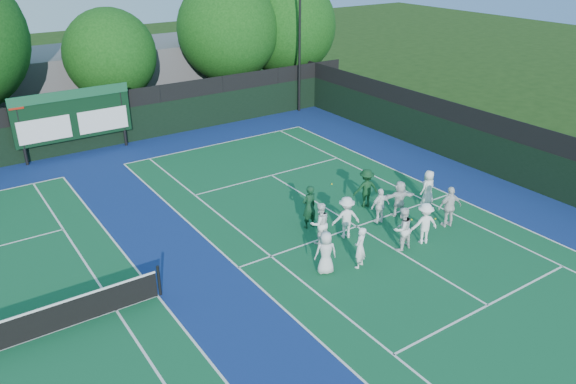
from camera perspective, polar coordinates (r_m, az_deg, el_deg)
ground at (r=22.22m, az=8.67°, el=-4.52°), size 120.00×120.00×0.00m
court_apron at (r=19.92m, az=-6.37°, el=-8.10°), size 34.00×32.00×0.01m
near_court at (r=22.86m, az=6.99°, el=-3.50°), size 11.05×23.85×0.01m
back_fence at (r=32.31m, az=-19.28°, el=6.42°), size 34.00×0.08×3.00m
divider_fence_right at (r=28.63m, az=20.98°, el=3.88°), size 0.08×32.00×3.00m
scoreboard at (r=31.47m, az=-21.05°, el=7.28°), size 6.00×0.21×3.55m
clubhouse at (r=40.65m, az=-17.19°, el=11.21°), size 18.00×6.00×4.00m
light_pole_right at (r=36.65m, az=1.21°, el=17.74°), size 1.20×0.30×10.12m
tree_c at (r=35.69m, az=-17.40°, el=12.99°), size 5.40×5.40×7.00m
tree_d at (r=38.58m, az=-5.96°, el=15.86°), size 6.68×6.68×8.41m
tree_e at (r=40.99m, az=-0.01°, el=16.31°), size 6.87×6.87×8.38m
tennis_ball_1 at (r=26.06m, az=7.24°, el=0.23°), size 0.07×0.07×0.07m
tennis_ball_2 at (r=23.73m, az=12.44°, el=-2.75°), size 0.07×0.07×0.07m
tennis_ball_4 at (r=26.52m, az=4.46°, el=0.81°), size 0.07×0.07×0.07m
tennis_ball_5 at (r=24.03m, az=14.74°, el=-2.65°), size 0.07×0.07×0.07m
player_front_0 at (r=19.43m, az=3.85°, el=-6.17°), size 0.91×0.76×1.58m
player_front_1 at (r=19.86m, az=7.33°, el=-5.63°), size 0.67×0.58×1.56m
player_front_2 at (r=21.19m, az=11.51°, el=-3.68°), size 0.84×0.66×1.70m
player_front_3 at (r=21.81m, az=13.70°, el=-3.11°), size 1.21×0.92×1.65m
player_front_4 at (r=23.27m, az=16.10°, el=-1.46°), size 1.09×0.69×1.73m
player_back_0 at (r=21.21m, az=3.25°, el=-3.20°), size 0.89×0.73×1.67m
player_back_1 at (r=21.68m, az=5.93°, el=-2.59°), size 1.25×0.97×1.70m
player_back_2 at (r=22.99m, az=9.35°, el=-1.40°), size 0.91×0.43×1.51m
player_back_3 at (r=23.72m, az=11.24°, el=-0.64°), size 1.51×0.98×1.56m
player_back_4 at (r=25.04m, az=14.05°, el=0.46°), size 0.80×0.56×1.55m
coach_left at (r=22.27m, az=2.16°, el=-1.51°), size 0.69×0.48×1.82m
coach_right at (r=24.22m, az=7.94°, el=0.38°), size 1.26×0.95×1.73m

